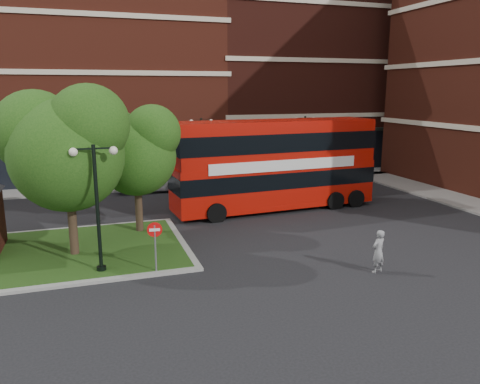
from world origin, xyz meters
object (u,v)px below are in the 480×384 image
object	(u,v)px
car_silver	(150,181)
car_white	(210,175)
bus	(275,159)
woman	(378,251)

from	to	relation	value
car_silver	car_white	size ratio (longest dim) A/B	1.13
bus	car_silver	distance (m)	9.77
bus	woman	xyz separation A→B (m)	(0.08, -10.37, -2.16)
bus	car_silver	size ratio (longest dim) A/B	2.64
bus	car_white	size ratio (longest dim) A/B	2.98
bus	car_white	bearing A→B (deg)	96.83
woman	car_silver	size ratio (longest dim) A/B	0.37
car_white	bus	bearing A→B (deg)	-163.52
bus	car_silver	world-z (taller)	bus
bus	woman	distance (m)	10.59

